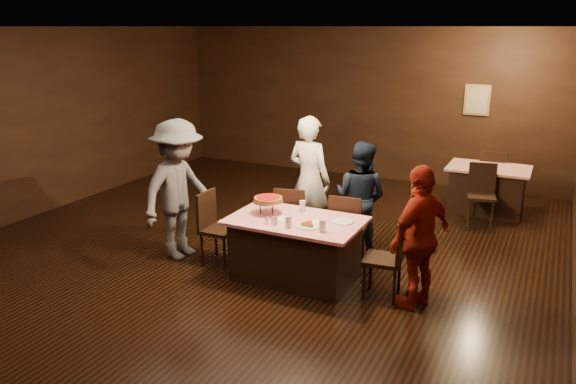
% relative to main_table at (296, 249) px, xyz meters
% --- Properties ---
extents(room, '(10.00, 10.04, 3.02)m').
position_rel_main_table_xyz_m(room, '(-0.90, 0.10, 1.75)').
color(room, black).
rests_on(room, ground).
extents(main_table, '(1.60, 1.00, 0.77)m').
position_rel_main_table_xyz_m(main_table, '(0.00, 0.00, 0.00)').
color(main_table, red).
rests_on(main_table, ground).
extents(back_table, '(1.30, 0.90, 0.77)m').
position_rel_main_table_xyz_m(back_table, '(1.76, 3.76, 0.00)').
color(back_table, '#A21C0A').
rests_on(back_table, ground).
extents(chair_far_left, '(0.49, 0.49, 0.95)m').
position_rel_main_table_xyz_m(chair_far_left, '(-0.40, 0.75, 0.09)').
color(chair_far_left, black).
rests_on(chair_far_left, ground).
extents(chair_far_right, '(0.46, 0.46, 0.95)m').
position_rel_main_table_xyz_m(chair_far_right, '(0.40, 0.75, 0.09)').
color(chair_far_right, black).
rests_on(chair_far_right, ground).
extents(chair_end_left, '(0.43, 0.43, 0.95)m').
position_rel_main_table_xyz_m(chair_end_left, '(-1.10, 0.00, 0.09)').
color(chair_end_left, black).
rests_on(chair_end_left, ground).
extents(chair_end_right, '(0.46, 0.46, 0.95)m').
position_rel_main_table_xyz_m(chair_end_right, '(1.10, 0.00, 0.09)').
color(chair_end_right, black).
rests_on(chair_end_right, ground).
extents(chair_back_near, '(0.49, 0.49, 0.95)m').
position_rel_main_table_xyz_m(chair_back_near, '(1.76, 3.06, 0.09)').
color(chair_back_near, black).
rests_on(chair_back_near, ground).
extents(chair_back_far, '(0.44, 0.44, 0.95)m').
position_rel_main_table_xyz_m(chair_back_far, '(1.76, 4.36, 0.09)').
color(chair_back_far, black).
rests_on(chair_back_far, ground).
extents(diner_white_jacket, '(0.74, 0.56, 1.83)m').
position_rel_main_table_xyz_m(diner_white_jacket, '(-0.38, 1.25, 0.53)').
color(diner_white_jacket, white).
rests_on(diner_white_jacket, ground).
extents(diner_navy_hoodie, '(0.83, 0.68, 1.55)m').
position_rel_main_table_xyz_m(diner_navy_hoodie, '(0.41, 1.19, 0.39)').
color(diner_navy_hoodie, black).
rests_on(diner_navy_hoodie, ground).
extents(diner_grey_knit, '(0.84, 1.29, 1.87)m').
position_rel_main_table_xyz_m(diner_grey_knit, '(-1.69, -0.05, 0.55)').
color(diner_grey_knit, '#57565B').
rests_on(diner_grey_knit, ground).
extents(diner_red_shirt, '(0.74, 1.03, 1.62)m').
position_rel_main_table_xyz_m(diner_red_shirt, '(1.51, -0.05, 0.42)').
color(diner_red_shirt, maroon).
rests_on(diner_red_shirt, ground).
extents(pizza_stand, '(0.38, 0.38, 0.22)m').
position_rel_main_table_xyz_m(pizza_stand, '(-0.40, 0.05, 0.57)').
color(pizza_stand, black).
rests_on(pizza_stand, main_table).
extents(plate_with_slice, '(0.25, 0.25, 0.06)m').
position_rel_main_table_xyz_m(plate_with_slice, '(0.25, -0.18, 0.41)').
color(plate_with_slice, white).
rests_on(plate_with_slice, main_table).
extents(plate_empty, '(0.25, 0.25, 0.01)m').
position_rel_main_table_xyz_m(plate_empty, '(0.55, 0.15, 0.39)').
color(plate_empty, white).
rests_on(plate_empty, main_table).
extents(glass_front_left, '(0.08, 0.08, 0.14)m').
position_rel_main_table_xyz_m(glass_front_left, '(0.05, -0.30, 0.46)').
color(glass_front_left, silver).
rests_on(glass_front_left, main_table).
extents(glass_front_right, '(0.08, 0.08, 0.14)m').
position_rel_main_table_xyz_m(glass_front_right, '(0.45, -0.25, 0.46)').
color(glass_front_right, silver).
rests_on(glass_front_right, main_table).
extents(glass_back, '(0.08, 0.08, 0.14)m').
position_rel_main_table_xyz_m(glass_back, '(-0.05, 0.30, 0.46)').
color(glass_back, silver).
rests_on(glass_back, main_table).
extents(condiments, '(0.17, 0.10, 0.09)m').
position_rel_main_table_xyz_m(condiments, '(-0.18, -0.28, 0.43)').
color(condiments, silver).
rests_on(condiments, main_table).
extents(napkin_center, '(0.19, 0.19, 0.01)m').
position_rel_main_table_xyz_m(napkin_center, '(0.30, 0.00, 0.39)').
color(napkin_center, white).
rests_on(napkin_center, main_table).
extents(napkin_left, '(0.21, 0.21, 0.01)m').
position_rel_main_table_xyz_m(napkin_left, '(-0.15, -0.05, 0.39)').
color(napkin_left, white).
rests_on(napkin_left, main_table).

